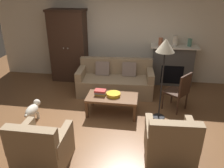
% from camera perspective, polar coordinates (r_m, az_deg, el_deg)
% --- Properties ---
extents(ground_plane, '(9.60, 9.60, 0.00)m').
position_cam_1_polar(ground_plane, '(4.70, -2.21, -10.09)').
color(ground_plane, brown).
extents(back_wall, '(7.20, 0.10, 2.80)m').
position_cam_1_polar(back_wall, '(6.52, 1.76, 13.20)').
color(back_wall, silver).
rests_on(back_wall, ground).
extents(fireplace, '(1.26, 0.48, 1.12)m').
position_cam_1_polar(fireplace, '(6.50, 15.13, 4.73)').
color(fireplace, '#4C4947').
rests_on(fireplace, ground).
extents(armoire, '(1.06, 0.57, 2.03)m').
position_cam_1_polar(armoire, '(6.60, -10.96, 9.51)').
color(armoire, '#382319').
rests_on(armoire, ground).
extents(couch, '(1.96, 0.96, 0.86)m').
position_cam_1_polar(couch, '(5.85, 0.86, 0.73)').
color(couch, '#937A5B').
rests_on(couch, ground).
extents(coffee_table, '(1.10, 0.60, 0.42)m').
position_cam_1_polar(coffee_table, '(4.88, 0.04, -3.69)').
color(coffee_table, brown).
rests_on(coffee_table, ground).
extents(fruit_bowl, '(0.30, 0.30, 0.07)m').
position_cam_1_polar(fruit_bowl, '(4.85, 0.39, -2.68)').
color(fruit_bowl, gold).
rests_on(fruit_bowl, coffee_table).
extents(book_stack, '(0.26, 0.19, 0.12)m').
position_cam_1_polar(book_stack, '(4.89, -2.95, -2.14)').
color(book_stack, gold).
rests_on(book_stack, coffee_table).
extents(mantel_vase_terracotta, '(0.11, 0.11, 0.21)m').
position_cam_1_polar(mantel_vase_terracotta, '(6.27, 12.30, 10.56)').
color(mantel_vase_terracotta, '#A86042').
rests_on(mantel_vase_terracotta, fireplace).
extents(mantel_vase_cream, '(0.15, 0.15, 0.27)m').
position_cam_1_polar(mantel_vase_cream, '(6.30, 15.82, 10.54)').
color(mantel_vase_cream, beige).
rests_on(mantel_vase_cream, fireplace).
extents(mantel_vase_jade, '(0.11, 0.11, 0.20)m').
position_cam_1_polar(mantel_vase_jade, '(6.37, 19.22, 9.95)').
color(mantel_vase_jade, slate).
rests_on(mantel_vase_jade, fireplace).
extents(armchair_near_left, '(0.78, 0.77, 0.88)m').
position_cam_1_polar(armchair_near_left, '(3.76, -17.41, -15.54)').
color(armchair_near_left, '#997F60').
rests_on(armchair_near_left, ground).
extents(armchair_near_right, '(0.82, 0.81, 0.88)m').
position_cam_1_polar(armchair_near_right, '(3.81, 14.55, -14.50)').
color(armchair_near_right, '#997F60').
rests_on(armchair_near_right, ground).
extents(side_chair_wooden, '(0.62, 0.62, 0.90)m').
position_cam_1_polar(side_chair_wooden, '(5.14, 16.88, -1.43)').
color(side_chair_wooden, '#382319').
rests_on(side_chair_wooden, ground).
extents(floor_lamp, '(0.36, 0.36, 1.72)m').
position_cam_1_polar(floor_lamp, '(4.40, 13.39, 8.31)').
color(floor_lamp, black).
rests_on(floor_lamp, ground).
extents(dog, '(0.21, 0.57, 0.39)m').
position_cam_1_polar(dog, '(4.96, -19.62, -6.31)').
color(dog, beige).
rests_on(dog, ground).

